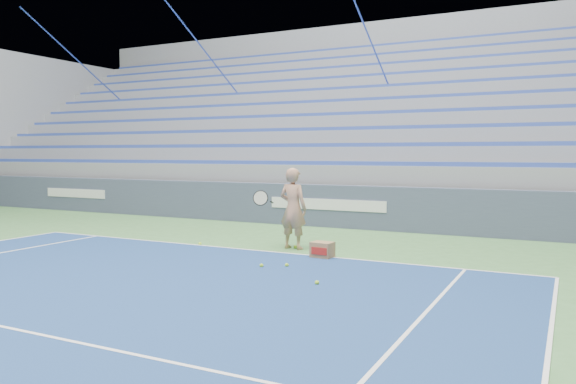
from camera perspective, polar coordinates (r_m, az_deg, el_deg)
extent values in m
cube|color=white|center=(11.19, -3.81, -5.88)|extent=(10.97, 0.05, 0.00)
cube|color=#404861|center=(14.67, 4.17, -1.42)|extent=(30.00, 0.30, 1.10)
cube|color=white|center=(19.83, -20.79, -0.11)|extent=(2.60, 0.02, 0.28)
cube|color=white|center=(14.52, 3.92, -1.27)|extent=(3.20, 0.02, 0.28)
cube|color=gray|center=(18.94, 9.48, -0.24)|extent=(30.00, 8.50, 1.10)
cube|color=gray|center=(18.90, 9.51, 2.18)|extent=(30.00, 8.50, 0.50)
cube|color=#2E48A8|center=(15.24, 5.17, 2.94)|extent=(29.60, 0.42, 0.11)
cube|color=gray|center=(19.30, 9.90, 3.70)|extent=(30.00, 7.65, 0.50)
cube|color=#2E48A8|center=(16.03, 6.30, 4.77)|extent=(29.60, 0.42, 0.11)
cube|color=gray|center=(19.71, 10.28, 5.15)|extent=(30.00, 6.80, 0.50)
cube|color=#2E48A8|center=(16.84, 7.34, 6.43)|extent=(29.60, 0.42, 0.11)
cube|color=gray|center=(20.13, 10.65, 6.54)|extent=(30.00, 5.95, 0.50)
cube|color=#2E48A8|center=(17.67, 8.28, 7.93)|extent=(29.60, 0.42, 0.11)
cube|color=gray|center=(20.57, 11.00, 7.88)|extent=(30.00, 5.10, 0.50)
cube|color=#2E48A8|center=(18.52, 9.15, 9.29)|extent=(29.60, 0.42, 0.11)
cube|color=gray|center=(21.02, 11.34, 9.16)|extent=(30.00, 4.25, 0.50)
cube|color=#2E48A8|center=(19.38, 9.94, 10.53)|extent=(29.60, 0.42, 0.11)
cube|color=gray|center=(21.47, 11.67, 10.38)|extent=(30.00, 3.40, 0.50)
cube|color=#2E48A8|center=(20.25, 10.67, 11.66)|extent=(29.60, 0.42, 0.11)
cube|color=gray|center=(21.94, 11.98, 11.56)|extent=(30.00, 2.55, 0.50)
cube|color=#2E48A8|center=(21.13, 11.35, 12.70)|extent=(29.60, 0.42, 0.11)
cube|color=gray|center=(22.42, 12.29, 12.68)|extent=(30.00, 1.70, 0.50)
cube|color=#2E48A8|center=(22.02, 11.98, 13.65)|extent=(29.60, 0.42, 0.11)
cube|color=gray|center=(22.91, 12.58, 13.75)|extent=(30.00, 0.85, 0.50)
cube|color=#2E48A8|center=(22.91, 12.56, 14.53)|extent=(29.60, 0.42, 0.11)
cube|color=gray|center=(27.53, -22.32, 6.03)|extent=(0.30, 8.80, 6.10)
cube|color=gray|center=(23.34, 12.94, 8.12)|extent=(31.00, 0.40, 7.30)
cylinder|color=blue|center=(25.36, -17.68, 9.85)|extent=(0.05, 8.53, 5.04)
cylinder|color=blue|center=(21.62, -6.04, 11.07)|extent=(0.05, 8.53, 5.04)
cylinder|color=blue|center=(19.08, 9.62, 11.98)|extent=(0.05, 8.53, 5.04)
imported|color=tan|center=(11.26, 0.52, -1.68)|extent=(0.63, 0.45, 1.64)
cylinder|color=black|center=(11.18, -1.65, -1.04)|extent=(0.12, 0.27, 0.08)
cylinder|color=beige|center=(10.98, -2.81, -0.61)|extent=(0.29, 0.16, 0.28)
torus|color=black|center=(10.98, -2.81, -0.61)|extent=(0.31, 0.18, 0.30)
cube|color=olive|center=(10.40, 3.51, -5.89)|extent=(0.42, 0.33, 0.29)
cube|color=#B21E19|center=(10.27, 3.17, -6.02)|extent=(0.31, 0.04, 0.13)
sphere|color=#AEE32E|center=(8.32, 2.96, -9.19)|extent=(0.07, 0.07, 0.07)
sphere|color=#AEE32E|center=(9.55, -2.71, -7.47)|extent=(0.07, 0.07, 0.07)
sphere|color=#AEE32E|center=(9.58, -0.12, -7.43)|extent=(0.07, 0.07, 0.07)
sphere|color=#AEE32E|center=(11.92, -8.94, -5.21)|extent=(0.07, 0.07, 0.07)
sphere|color=#AEE32E|center=(11.41, 0.74, -5.58)|extent=(0.07, 0.07, 0.07)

